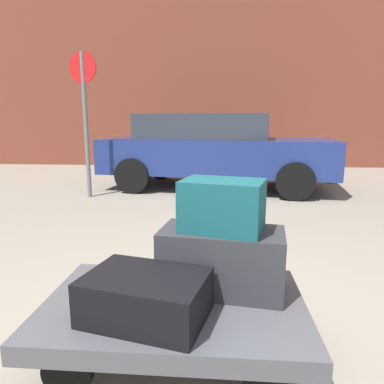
# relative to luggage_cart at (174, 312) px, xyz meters

# --- Properties ---
(ground_plane) EXTENTS (60.00, 60.00, 0.00)m
(ground_plane) POSITION_rel_luggage_cart_xyz_m (0.00, 0.00, -0.27)
(ground_plane) COLOR gray
(luggage_cart) EXTENTS (1.37, 0.88, 0.34)m
(luggage_cart) POSITION_rel_luggage_cart_xyz_m (0.00, 0.00, 0.00)
(luggage_cart) COLOR #4C4C51
(luggage_cart) RESTS_ON ground_plane
(duffel_bag_charcoal_center) EXTENTS (0.71, 0.43, 0.35)m
(duffel_bag_charcoal_center) POSITION_rel_luggage_cart_xyz_m (0.25, 0.15, 0.24)
(duffel_bag_charcoal_center) COLOR #2D2D33
(duffel_bag_charcoal_center) RESTS_ON luggage_cart
(suitcase_black_front_left) EXTENTS (0.65, 0.52, 0.22)m
(suitcase_black_front_left) POSITION_rel_luggage_cart_xyz_m (-0.11, -0.17, 0.18)
(suitcase_black_front_left) COLOR black
(suitcase_black_front_left) RESTS_ON luggage_cart
(duffel_bag_teal_topmost_pile) EXTENTS (0.49, 0.39, 0.28)m
(duffel_bag_teal_topmost_pile) POSITION_rel_luggage_cart_xyz_m (0.25, 0.15, 0.56)
(duffel_bag_teal_topmost_pile) COLOR #144C51
(duffel_bag_teal_topmost_pile) RESTS_ON duffel_bag_charcoal_center
(parked_car) EXTENTS (4.51, 2.38, 1.42)m
(parked_car) POSITION_rel_luggage_cart_xyz_m (0.13, 5.15, 0.49)
(parked_car) COLOR navy
(parked_car) RESTS_ON ground_plane
(bollard_kerb_near) EXTENTS (0.20, 0.20, 0.64)m
(bollard_kerb_near) POSITION_rel_luggage_cart_xyz_m (2.59, 5.83, 0.05)
(bollard_kerb_near) COLOR #72665B
(bollard_kerb_near) RESTS_ON ground_plane
(no_parking_sign) EXTENTS (0.49, 0.13, 2.39)m
(no_parking_sign) POSITION_rel_luggage_cart_xyz_m (-2.01, 4.10, 1.21)
(no_parking_sign) COLOR slate
(no_parking_sign) RESTS_ON ground_plane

